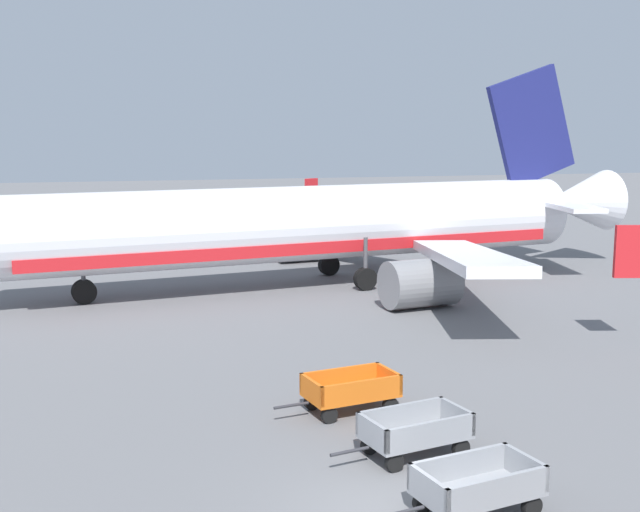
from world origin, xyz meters
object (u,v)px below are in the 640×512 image
(baggage_cart_fourth_in_row, at_px, (350,390))
(baggage_cart_second_in_row, at_px, (477,487))
(airplane, at_px, (320,224))
(baggage_cart_third_in_row, at_px, (415,431))

(baggage_cart_fourth_in_row, bearing_deg, baggage_cart_second_in_row, -83.67)
(airplane, distance_m, baggage_cart_second_in_row, 24.68)
(baggage_cart_third_in_row, bearing_deg, baggage_cart_fourth_in_row, 100.31)
(airplane, distance_m, baggage_cart_fourth_in_row, 18.53)
(baggage_cart_second_in_row, relative_size, baggage_cart_third_in_row, 1.00)
(airplane, height_order, baggage_cart_third_in_row, airplane)
(airplane, relative_size, baggage_cart_third_in_row, 10.38)
(baggage_cart_second_in_row, distance_m, baggage_cart_fourth_in_row, 6.44)
(baggage_cart_fourth_in_row, bearing_deg, baggage_cart_third_in_row, -79.69)
(baggage_cart_third_in_row, relative_size, baggage_cart_fourth_in_row, 1.00)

